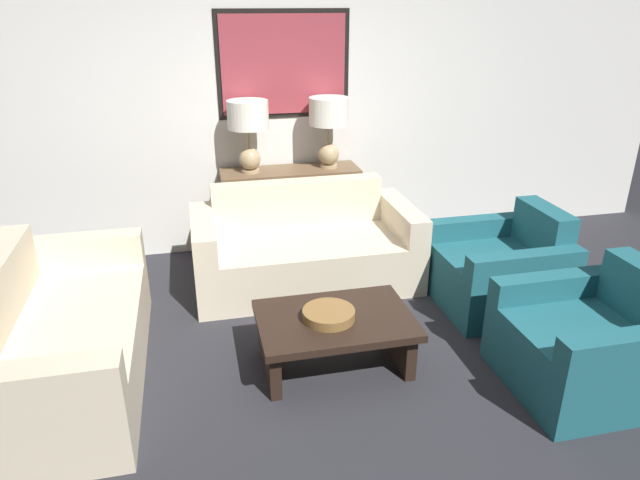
% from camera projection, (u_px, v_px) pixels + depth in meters
% --- Properties ---
extents(ground_plane, '(20.00, 20.00, 0.00)m').
position_uv_depth(ground_plane, '(351.00, 383.00, 3.59)').
color(ground_plane, '#28282D').
extents(back_wall, '(7.76, 0.12, 2.65)m').
position_uv_depth(back_wall, '(284.00, 106.00, 5.19)').
color(back_wall, silver).
rests_on(back_wall, ground_plane).
extents(console_table, '(1.25, 0.39, 0.81)m').
position_uv_depth(console_table, '(291.00, 212.00, 5.31)').
color(console_table, brown).
rests_on(console_table, ground_plane).
extents(table_lamp_left, '(0.36, 0.36, 0.63)m').
position_uv_depth(table_lamp_left, '(248.00, 124.00, 4.91)').
color(table_lamp_left, tan).
rests_on(table_lamp_left, console_table).
extents(table_lamp_right, '(0.36, 0.36, 0.63)m').
position_uv_depth(table_lamp_right, '(329.00, 120.00, 5.05)').
color(table_lamp_right, tan).
rests_on(table_lamp_right, console_table).
extents(couch_by_back_wall, '(1.83, 0.89, 0.80)m').
position_uv_depth(couch_by_back_wall, '(305.00, 251.00, 4.78)').
color(couch_by_back_wall, beige).
rests_on(couch_by_back_wall, ground_plane).
extents(couch_by_side, '(0.89, 1.83, 0.80)m').
position_uv_depth(couch_by_side, '(58.00, 341.00, 3.52)').
color(couch_by_side, beige).
rests_on(couch_by_side, ground_plane).
extents(coffee_table, '(0.99, 0.68, 0.37)m').
position_uv_depth(coffee_table, '(335.00, 331.00, 3.66)').
color(coffee_table, black).
rests_on(coffee_table, ground_plane).
extents(decorative_bowl, '(0.33, 0.33, 0.06)m').
position_uv_depth(decorative_bowl, '(329.00, 314.00, 3.59)').
color(decorative_bowl, olive).
rests_on(decorative_bowl, coffee_table).
extents(armchair_near_back_wall, '(0.88, 0.86, 0.78)m').
position_uv_depth(armchair_near_back_wall, '(500.00, 271.00, 4.43)').
color(armchair_near_back_wall, '#1E5B66').
rests_on(armchair_near_back_wall, ground_plane).
extents(armchair_near_camera, '(0.88, 0.86, 0.78)m').
position_uv_depth(armchair_near_camera, '(588.00, 345.00, 3.48)').
color(armchair_near_camera, '#1E5B66').
rests_on(armchair_near_camera, ground_plane).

